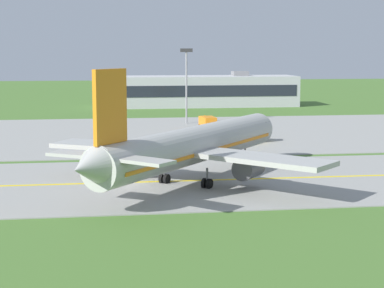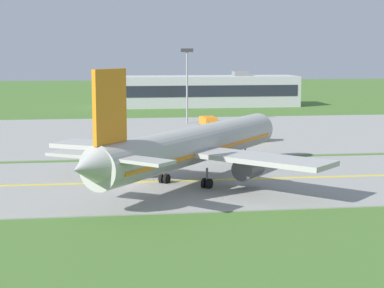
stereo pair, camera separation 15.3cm
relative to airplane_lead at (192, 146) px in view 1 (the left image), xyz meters
name	(u,v)px [view 1 (the left image)]	position (x,y,z in m)	size (l,w,h in m)	color
ground_plane	(128,183)	(-6.84, 1.23, -4.13)	(500.00, 500.00, 0.00)	#47702D
taxiway_strip	(128,183)	(-6.84, 1.23, -4.08)	(240.00, 28.00, 0.10)	gray
apron_pad	(175,133)	(3.16, 43.23, -4.08)	(140.00, 52.00, 0.10)	gray
taxiway_centreline	(128,182)	(-6.84, 1.23, -4.03)	(220.00, 0.60, 0.01)	yellow
airplane_lead	(192,146)	(0.00, 0.00, 0.00)	(29.18, 33.56, 12.70)	#ADADA8
service_truck_fuel	(208,122)	(9.36, 46.28, -2.60)	(2.65, 6.12, 2.60)	orange
service_truck_catering	(248,132)	(13.25, 31.05, -2.60)	(6.30, 3.34, 2.60)	yellow
terminal_building	(204,91)	(17.00, 98.10, -0.21)	(47.84, 12.66, 9.01)	#B2B2B7
apron_light_mast	(186,76)	(7.10, 58.07, 5.19)	(2.40, 0.50, 14.70)	gray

